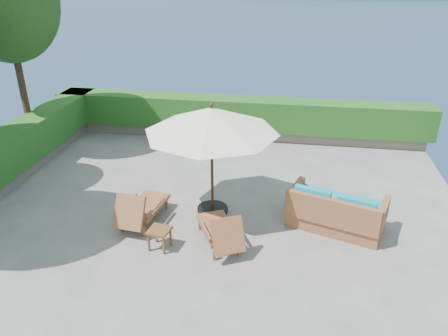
% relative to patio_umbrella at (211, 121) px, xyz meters
% --- Properties ---
extents(ground, '(12.00, 12.00, 0.00)m').
position_rel_patio_umbrella_xyz_m(ground, '(-0.05, -0.65, -2.27)').
color(ground, gray).
rests_on(ground, ground).
extents(foundation, '(12.00, 12.00, 3.00)m').
position_rel_patio_umbrella_xyz_m(foundation, '(-0.05, -0.65, -3.82)').
color(foundation, '#5E554B').
rests_on(foundation, ocean).
extents(ocean, '(600.00, 600.00, 0.00)m').
position_rel_patio_umbrella_xyz_m(ocean, '(-0.05, -0.65, -5.27)').
color(ocean, '#192D4E').
rests_on(ocean, ground).
extents(planter_wall_far, '(12.00, 0.60, 0.36)m').
position_rel_patio_umbrella_xyz_m(planter_wall_far, '(-0.05, 4.95, -2.09)').
color(planter_wall_far, slate).
rests_on(planter_wall_far, ground).
extents(hedge_far, '(12.40, 0.90, 1.00)m').
position_rel_patio_umbrella_xyz_m(hedge_far, '(-0.05, 4.95, -1.42)').
color(hedge_far, '#1C4313').
rests_on(hedge_far, planter_wall_far).
extents(tree_far, '(2.80, 2.80, 6.03)m').
position_rel_patio_umbrella_xyz_m(tree_far, '(-6.05, 2.55, 2.14)').
color(tree_far, '#412E19').
rests_on(tree_far, ground).
extents(patio_umbrella, '(3.07, 3.07, 2.68)m').
position_rel_patio_umbrella_xyz_m(patio_umbrella, '(0.00, 0.00, 0.00)').
color(patio_umbrella, black).
rests_on(patio_umbrella, ground).
extents(lounge_left, '(0.87, 1.69, 0.93)m').
position_rel_patio_umbrella_xyz_m(lounge_left, '(-1.50, -0.76, -1.88)').
color(lounge_left, brown).
rests_on(lounge_left, ground).
extents(lounge_right, '(1.25, 1.66, 0.89)m').
position_rel_patio_umbrella_xyz_m(lounge_right, '(0.42, -1.32, -1.90)').
color(lounge_right, brown).
rests_on(lounge_right, ground).
extents(side_table, '(0.49, 0.49, 0.45)m').
position_rel_patio_umbrella_xyz_m(side_table, '(-0.81, -1.61, -1.90)').
color(side_table, brown).
rests_on(side_table, ground).
extents(wicker_loveseat, '(2.28, 1.66, 1.01)m').
position_rel_patio_umbrella_xyz_m(wicker_loveseat, '(2.80, -0.27, -1.88)').
color(wicker_loveseat, brown).
rests_on(wicker_loveseat, ground).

